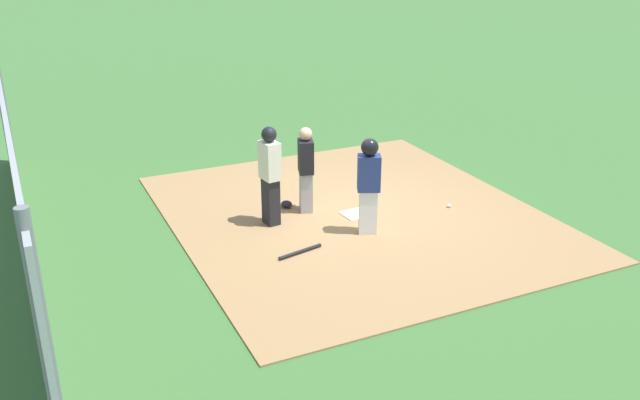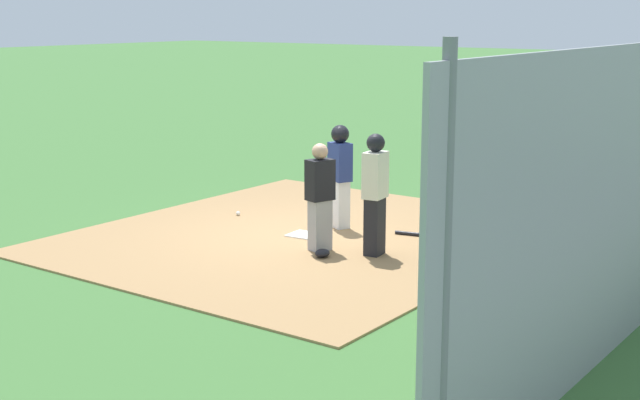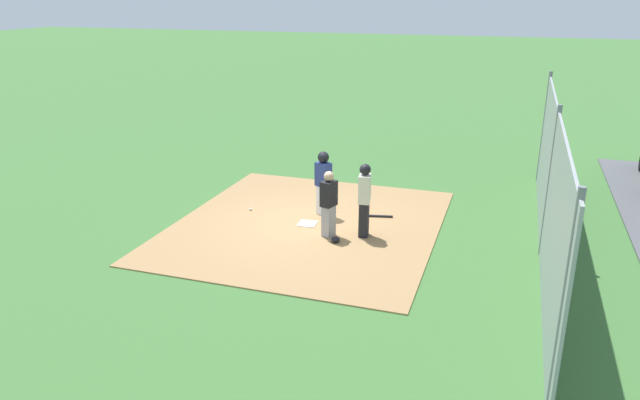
% 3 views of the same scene
% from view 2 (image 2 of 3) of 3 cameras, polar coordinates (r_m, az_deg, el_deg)
% --- Properties ---
extents(ground_plane, '(140.00, 140.00, 0.00)m').
position_cam_2_polar(ground_plane, '(14.09, -1.08, -2.40)').
color(ground_plane, '#3D6B33').
extents(dirt_infield, '(7.20, 6.40, 0.03)m').
position_cam_2_polar(dirt_infield, '(14.08, -1.08, -2.34)').
color(dirt_infield, '#9E774C').
rests_on(dirt_infield, ground_plane).
extents(home_plate, '(0.47, 0.47, 0.02)m').
position_cam_2_polar(home_plate, '(14.08, -1.08, -2.24)').
color(home_plate, white).
rests_on(home_plate, dirt_infield).
extents(catcher, '(0.44, 0.36, 1.60)m').
position_cam_2_polar(catcher, '(13.03, -0.00, 0.31)').
color(catcher, '#9E9EA3').
rests_on(catcher, dirt_infield).
extents(umpire, '(0.41, 0.31, 1.78)m').
position_cam_2_polar(umpire, '(12.78, 3.56, 0.55)').
color(umpire, black).
rests_on(umpire, dirt_infield).
extents(runner, '(0.39, 0.45, 1.69)m').
position_cam_2_polar(runner, '(14.39, 1.29, 2.00)').
color(runner, silver).
rests_on(runner, dirt_infield).
extents(baseball_bat, '(0.24, 0.82, 0.06)m').
position_cam_2_polar(baseball_bat, '(14.08, 6.46, -2.23)').
color(baseball_bat, black).
rests_on(baseball_bat, dirt_infield).
extents(catcher_mask, '(0.24, 0.20, 0.12)m').
position_cam_2_polar(catcher_mask, '(12.82, 0.15, -3.44)').
color(catcher_mask, black).
rests_on(catcher_mask, dirt_infield).
extents(baseball, '(0.07, 0.07, 0.07)m').
position_cam_2_polar(baseball, '(15.50, -5.29, -0.86)').
color(baseball, white).
rests_on(baseball, dirt_infield).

